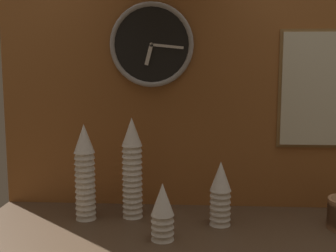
{
  "coord_description": "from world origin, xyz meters",
  "views": [
    {
      "loc": [
        -0.03,
        -1.43,
        0.56
      ],
      "look_at": [
        -0.11,
        0.04,
        0.36
      ],
      "focal_mm": 45.0,
      "sensor_mm": 36.0,
      "label": 1
    }
  ],
  "objects_px": {
    "cup_stack_center_right": "(220,193)",
    "cup_stack_center_left": "(132,168)",
    "cup_stack_left": "(85,172)",
    "menu_board": "(334,89)",
    "cup_stack_center": "(163,212)",
    "wall_clock": "(152,45)"
  },
  "relations": [
    {
      "from": "cup_stack_center_right",
      "to": "menu_board",
      "type": "xyz_separation_m",
      "value": [
        0.45,
        0.21,
        0.36
      ]
    },
    {
      "from": "menu_board",
      "to": "cup_stack_left",
      "type": "bearing_deg",
      "value": -169.46
    },
    {
      "from": "cup_stack_center_right",
      "to": "cup_stack_center",
      "type": "relative_size",
      "value": 1.22
    },
    {
      "from": "cup_stack_center_left",
      "to": "wall_clock",
      "type": "xyz_separation_m",
      "value": [
        0.06,
        0.13,
        0.46
      ]
    },
    {
      "from": "cup_stack_center",
      "to": "menu_board",
      "type": "distance_m",
      "value": 0.83
    },
    {
      "from": "cup_stack_center_left",
      "to": "menu_board",
      "type": "distance_m",
      "value": 0.84
    },
    {
      "from": "wall_clock",
      "to": "menu_board",
      "type": "xyz_separation_m",
      "value": [
        0.71,
        0.01,
        -0.17
      ]
    },
    {
      "from": "cup_stack_left",
      "to": "cup_stack_center",
      "type": "distance_m",
      "value": 0.36
    },
    {
      "from": "cup_stack_center_left",
      "to": "cup_stack_center_right",
      "type": "bearing_deg",
      "value": -10.9
    },
    {
      "from": "cup_stack_left",
      "to": "menu_board",
      "type": "height_order",
      "value": "menu_board"
    },
    {
      "from": "cup_stack_center_left",
      "to": "cup_stack_center",
      "type": "distance_m",
      "value": 0.26
    },
    {
      "from": "menu_board",
      "to": "cup_stack_center",
      "type": "bearing_deg",
      "value": -151.33
    },
    {
      "from": "cup_stack_left",
      "to": "menu_board",
      "type": "distance_m",
      "value": 1.01
    },
    {
      "from": "cup_stack_center_left",
      "to": "wall_clock",
      "type": "relative_size",
      "value": 1.15
    },
    {
      "from": "cup_stack_center_left",
      "to": "cup_stack_center",
      "type": "height_order",
      "value": "cup_stack_center_left"
    },
    {
      "from": "cup_stack_center_right",
      "to": "cup_stack_left",
      "type": "bearing_deg",
      "value": 176.49
    },
    {
      "from": "cup_stack_center_right",
      "to": "cup_stack_center_left",
      "type": "height_order",
      "value": "cup_stack_center_left"
    },
    {
      "from": "cup_stack_center_right",
      "to": "wall_clock",
      "type": "distance_m",
      "value": 0.63
    },
    {
      "from": "cup_stack_center_right",
      "to": "wall_clock",
      "type": "relative_size",
      "value": 0.71
    },
    {
      "from": "cup_stack_left",
      "to": "cup_stack_center",
      "type": "xyz_separation_m",
      "value": [
        0.3,
        -0.18,
        -0.08
      ]
    },
    {
      "from": "cup_stack_center_right",
      "to": "cup_stack_center",
      "type": "xyz_separation_m",
      "value": [
        -0.2,
        -0.15,
        -0.02
      ]
    },
    {
      "from": "cup_stack_left",
      "to": "cup_stack_center_right",
      "type": "bearing_deg",
      "value": -3.51
    }
  ]
}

